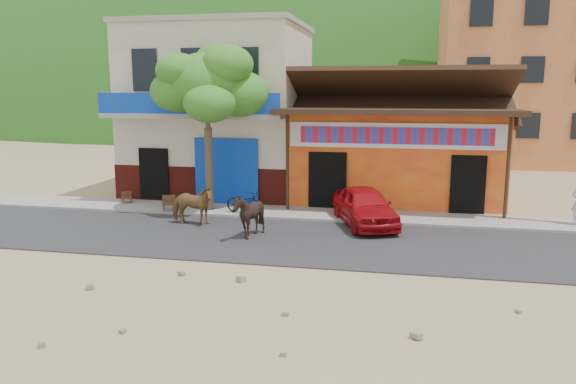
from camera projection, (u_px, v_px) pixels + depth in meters
name	position (u px, v px, depth m)	size (l,w,h in m)	color
ground	(306.00, 269.00, 14.24)	(120.00, 120.00, 0.00)	#9E825B
road	(320.00, 242.00, 16.65)	(60.00, 5.00, 0.04)	#28282B
sidewalk	(335.00, 215.00, 20.01)	(60.00, 2.00, 0.12)	gray
dance_club	(395.00, 155.00, 23.15)	(8.00, 6.00, 3.60)	orange
cafe_building	(221.00, 112.00, 24.32)	(7.00, 6.00, 7.00)	beige
apartment_front	(517.00, 64.00, 34.49)	(9.00, 9.00, 12.00)	#CC723F
hillside	(390.00, 35.00, 79.49)	(100.00, 40.00, 24.00)	#194C14
tree	(208.00, 128.00, 20.17)	(3.00, 3.00, 6.00)	#2D721E
cow_tan	(192.00, 205.00, 18.58)	(0.71, 1.56, 1.32)	olive
cow_dark	(249.00, 215.00, 16.95)	(1.12, 1.26, 1.39)	black
red_car	(365.00, 206.00, 18.52)	(1.51, 3.76, 1.28)	#AB0C14
scooter	(245.00, 202.00, 19.89)	(0.56, 1.60, 0.84)	black
cafe_chair_left	(169.00, 197.00, 20.42)	(0.47, 0.47, 1.00)	#472617
cafe_chair_right	(127.00, 193.00, 21.78)	(0.37, 0.37, 0.80)	#4B2619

